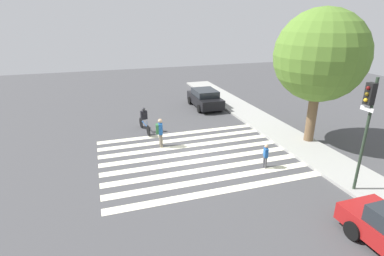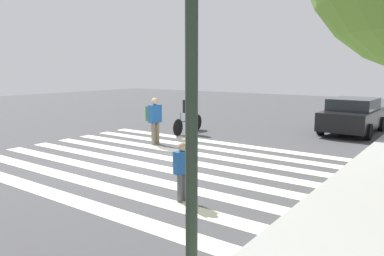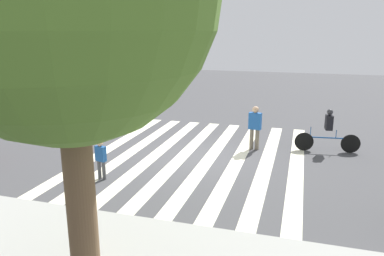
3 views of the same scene
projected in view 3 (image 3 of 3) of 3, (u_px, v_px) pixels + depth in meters
name	position (u px, v px, depth m)	size (l,w,h in m)	color
ground_plane	(196.00, 157.00, 13.61)	(60.00, 60.00, 0.00)	#444447
sidewalk_curb	(115.00, 247.00, 7.80)	(36.00, 2.50, 0.14)	#9E9E99
crosswalk_stripes	(196.00, 156.00, 13.61)	(7.52, 10.00, 0.01)	#F2EDCC
pedestrian_adult_blue_shirt	(255.00, 124.00, 14.24)	(0.49, 0.43, 1.69)	#6B6051
pedestrian_adult_yellow_jacket	(101.00, 157.00, 11.37)	(0.37, 0.24, 1.25)	#4C4C51
cyclist_near_curb	(328.00, 129.00, 13.96)	(2.37, 0.43, 1.64)	black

